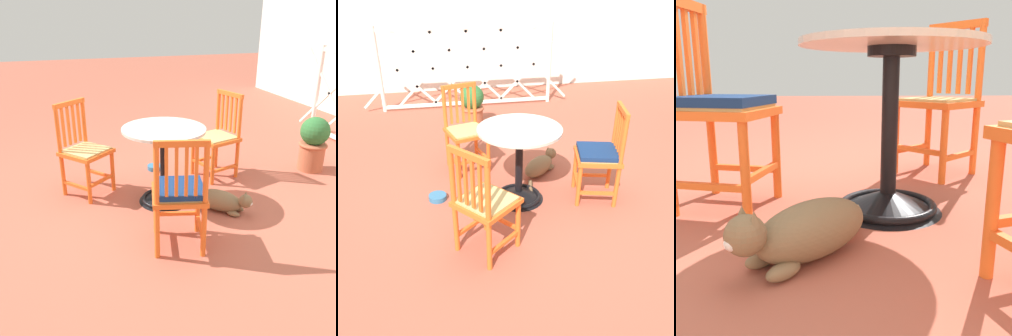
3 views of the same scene
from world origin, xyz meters
TOP-DOWN VIEW (x-y plane):
  - ground_plane at (0.00, 0.00)m, footprint 24.00×24.00m
  - cafe_table at (-0.10, 0.14)m, footprint 0.76×0.76m
  - orange_chair_near_fence at (0.64, 0.04)m, footprint 0.49×0.49m
  - orange_chair_tucked_in at (-0.52, 0.88)m, footprint 0.50×0.50m
  - orange_chair_at_corner at (-0.52, -0.54)m, footprint 0.56×0.56m
  - tabby_cat at (0.24, 0.60)m, footprint 0.48×0.63m
  - terracotta_planter at (-0.34, 1.97)m, footprint 0.32×0.32m
  - pet_water_bowl at (-0.87, 0.27)m, footprint 0.17×0.17m

SIDE VIEW (x-z plane):
  - ground_plane at x=0.00m, z-range 0.00..0.00m
  - pet_water_bowl at x=-0.87m, z-range 0.00..0.05m
  - tabby_cat at x=0.24m, z-range -0.02..0.21m
  - cafe_table at x=-0.10m, z-range -0.08..0.65m
  - terracotta_planter at x=-0.34m, z-range 0.02..0.64m
  - orange_chair_tucked_in at x=-0.52m, z-range -0.02..0.89m
  - orange_chair_at_corner at x=-0.52m, z-range -0.02..0.89m
  - orange_chair_near_fence at x=0.64m, z-range -0.01..0.90m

